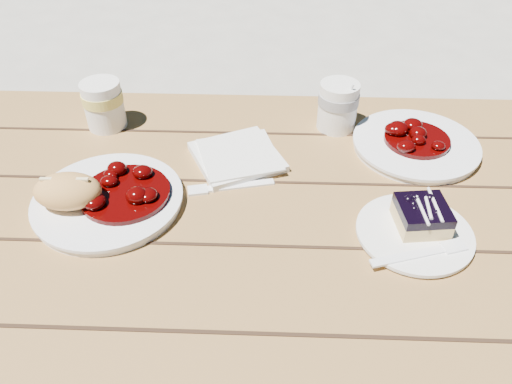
{
  "coord_description": "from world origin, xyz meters",
  "views": [
    {
      "loc": [
        -0.15,
        -0.62,
        1.32
      ],
      "look_at": [
        -0.17,
        -0.02,
        0.81
      ],
      "focal_mm": 35.0,
      "sensor_mm": 36.0,
      "label": 1
    }
  ],
  "objects_px": {
    "second_cup": "(104,105)",
    "picnic_table": "(349,277)",
    "main_plate": "(108,201)",
    "dessert_plate": "(414,234)",
    "blueberry_cake": "(422,215)",
    "bread_roll": "(68,191)",
    "coffee_cup": "(338,106)",
    "second_plate": "(415,145)"
  },
  "relations": [
    {
      "from": "bread_roll",
      "to": "coffee_cup",
      "type": "distance_m",
      "value": 0.54
    },
    {
      "from": "blueberry_cake",
      "to": "coffee_cup",
      "type": "height_order",
      "value": "coffee_cup"
    },
    {
      "from": "bread_roll",
      "to": "second_cup",
      "type": "height_order",
      "value": "second_cup"
    },
    {
      "from": "bread_roll",
      "to": "coffee_cup",
      "type": "height_order",
      "value": "coffee_cup"
    },
    {
      "from": "blueberry_cake",
      "to": "dessert_plate",
      "type": "bearing_deg",
      "value": -130.11
    },
    {
      "from": "picnic_table",
      "to": "blueberry_cake",
      "type": "bearing_deg",
      "value": -20.69
    },
    {
      "from": "picnic_table",
      "to": "second_cup",
      "type": "bearing_deg",
      "value": 152.47
    },
    {
      "from": "coffee_cup",
      "to": "second_cup",
      "type": "bearing_deg",
      "value": -178.52
    },
    {
      "from": "main_plate",
      "to": "coffee_cup",
      "type": "bearing_deg",
      "value": 32.54
    },
    {
      "from": "blueberry_cake",
      "to": "second_cup",
      "type": "xyz_separation_m",
      "value": [
        -0.59,
        0.29,
        0.02
      ]
    },
    {
      "from": "picnic_table",
      "to": "second_plate",
      "type": "relative_size",
      "value": 8.37
    },
    {
      "from": "coffee_cup",
      "to": "second_plate",
      "type": "relative_size",
      "value": 0.42
    },
    {
      "from": "second_cup",
      "to": "picnic_table",
      "type": "bearing_deg",
      "value": -27.53
    },
    {
      "from": "bread_roll",
      "to": "blueberry_cake",
      "type": "bearing_deg",
      "value": -2.33
    },
    {
      "from": "dessert_plate",
      "to": "coffee_cup",
      "type": "bearing_deg",
      "value": 106.98
    },
    {
      "from": "main_plate",
      "to": "blueberry_cake",
      "type": "xyz_separation_m",
      "value": [
        0.52,
        -0.04,
        0.02
      ]
    },
    {
      "from": "bread_roll",
      "to": "second_plate",
      "type": "height_order",
      "value": "bread_roll"
    },
    {
      "from": "blueberry_cake",
      "to": "picnic_table",
      "type": "bearing_deg",
      "value": 152.89
    },
    {
      "from": "bread_roll",
      "to": "second_cup",
      "type": "relative_size",
      "value": 1.12
    },
    {
      "from": "second_plate",
      "to": "second_cup",
      "type": "relative_size",
      "value": 2.41
    },
    {
      "from": "blueberry_cake",
      "to": "second_cup",
      "type": "distance_m",
      "value": 0.65
    },
    {
      "from": "coffee_cup",
      "to": "second_plate",
      "type": "xyz_separation_m",
      "value": [
        0.15,
        -0.07,
        -0.04
      ]
    },
    {
      "from": "picnic_table",
      "to": "main_plate",
      "type": "relative_size",
      "value": 8.05
    },
    {
      "from": "dessert_plate",
      "to": "picnic_table",
      "type": "bearing_deg",
      "value": 148.38
    },
    {
      "from": "dessert_plate",
      "to": "blueberry_cake",
      "type": "relative_size",
      "value": 2.11
    },
    {
      "from": "picnic_table",
      "to": "dessert_plate",
      "type": "height_order",
      "value": "dessert_plate"
    },
    {
      "from": "bread_roll",
      "to": "second_plate",
      "type": "relative_size",
      "value": 0.47
    },
    {
      "from": "main_plate",
      "to": "bread_roll",
      "type": "xyz_separation_m",
      "value": [
        -0.06,
        -0.02,
        0.04
      ]
    },
    {
      "from": "dessert_plate",
      "to": "second_plate",
      "type": "bearing_deg",
      "value": 78.0
    },
    {
      "from": "main_plate",
      "to": "dessert_plate",
      "type": "bearing_deg",
      "value": -6.55
    },
    {
      "from": "main_plate",
      "to": "dessert_plate",
      "type": "distance_m",
      "value": 0.51
    },
    {
      "from": "main_plate",
      "to": "second_cup",
      "type": "distance_m",
      "value": 0.26
    },
    {
      "from": "dessert_plate",
      "to": "second_plate",
      "type": "distance_m",
      "value": 0.25
    },
    {
      "from": "picnic_table",
      "to": "dessert_plate",
      "type": "bearing_deg",
      "value": -31.62
    },
    {
      "from": "second_plate",
      "to": "picnic_table",
      "type": "bearing_deg",
      "value": -123.62
    },
    {
      "from": "main_plate",
      "to": "bread_roll",
      "type": "distance_m",
      "value": 0.07
    },
    {
      "from": "dessert_plate",
      "to": "second_plate",
      "type": "height_order",
      "value": "second_plate"
    },
    {
      "from": "blueberry_cake",
      "to": "second_cup",
      "type": "height_order",
      "value": "second_cup"
    },
    {
      "from": "main_plate",
      "to": "bread_roll",
      "type": "bearing_deg",
      "value": -160.02
    },
    {
      "from": "bread_roll",
      "to": "dessert_plate",
      "type": "relative_size",
      "value": 0.62
    },
    {
      "from": "picnic_table",
      "to": "dessert_plate",
      "type": "distance_m",
      "value": 0.19
    },
    {
      "from": "blueberry_cake",
      "to": "second_plate",
      "type": "bearing_deg",
      "value": 73.2
    }
  ]
}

